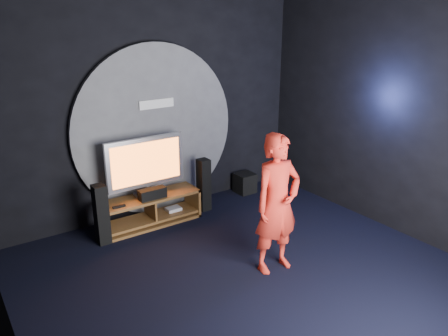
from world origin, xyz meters
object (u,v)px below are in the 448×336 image
Objects in this scene: tower_speaker_right at (204,185)px; player at (277,204)px; media_console at (151,212)px; subwoofer at (245,183)px; tower_speaker_left at (101,215)px; tv at (146,164)px.

player is at bearing -95.50° from tower_speaker_right.
media_console is 4.30× the size of subwoofer.
player is (-1.16, -2.15, 0.68)m from subwoofer.
tower_speaker_left is 0.49× the size of player.
player is at bearing -69.76° from tv.
media_console is at bearing 10.62° from tower_speaker_left.
tower_speaker_right is at bearing 4.75° from tower_speaker_left.
subwoofer is (1.90, 0.20, -0.02)m from media_console.
subwoofer is at bearing 11.91° from tower_speaker_right.
tv reaches higher than tower_speaker_left.
subwoofer is at bearing 7.38° from tower_speaker_left.
tower_speaker_right is 0.49× the size of player.
tower_speaker_right reaches higher than subwoofer.
player reaches higher than media_console.
subwoofer is (0.97, 0.21, -0.25)m from tower_speaker_right.
media_console is at bearing -84.25° from tv.
tower_speaker_right is at bearing -168.09° from subwoofer.
player reaches higher than tower_speaker_left.
tv is 1.40× the size of tower_speaker_right.
tv is at bearing 15.39° from tower_speaker_left.
tower_speaker_right is at bearing 87.19° from player.
tower_speaker_left is at bearing -172.62° from subwoofer.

